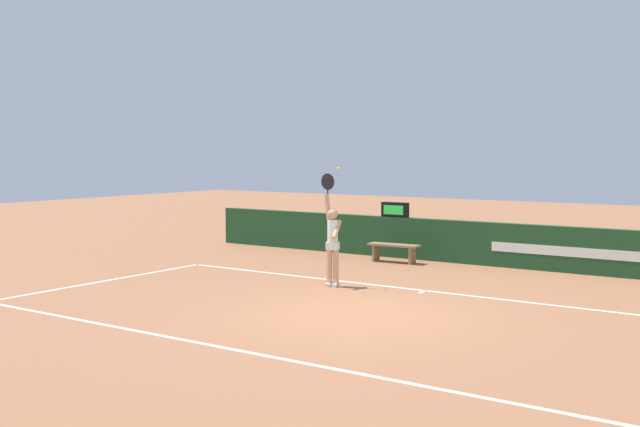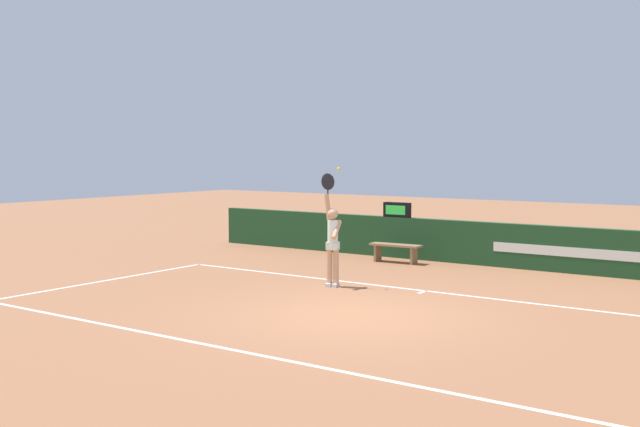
% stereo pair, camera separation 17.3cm
% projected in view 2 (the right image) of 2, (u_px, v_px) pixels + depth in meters
% --- Properties ---
extents(ground_plane, '(60.00, 60.00, 0.00)m').
position_uv_depth(ground_plane, '(354.00, 315.00, 12.80)').
color(ground_plane, '#99613F').
extents(court_lines, '(12.41, 5.63, 0.00)m').
position_uv_depth(court_lines, '(351.00, 316.00, 12.72)').
color(court_lines, white).
rests_on(court_lines, ground).
extents(back_wall, '(17.07, 0.22, 1.05)m').
position_uv_depth(back_wall, '(500.00, 245.00, 18.08)').
color(back_wall, '#1A4221').
rests_on(back_wall, ground).
extents(speed_display, '(0.73, 0.19, 0.38)m').
position_uv_depth(speed_display, '(397.00, 210.00, 19.62)').
color(speed_display, black).
rests_on(speed_display, back_wall).
extents(tennis_player, '(0.48, 0.44, 2.33)m').
position_uv_depth(tennis_player, '(332.00, 240.00, 15.40)').
color(tennis_player, tan).
rests_on(tennis_player, ground).
extents(tennis_ball, '(0.07, 0.07, 0.07)m').
position_uv_depth(tennis_ball, '(339.00, 169.00, 15.27)').
color(tennis_ball, '#CCE52B').
extents(courtside_bench_near, '(1.32, 0.43, 0.46)m').
position_uv_depth(courtside_bench_near, '(396.00, 249.00, 18.76)').
color(courtside_bench_near, '#90704E').
rests_on(courtside_bench_near, ground).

